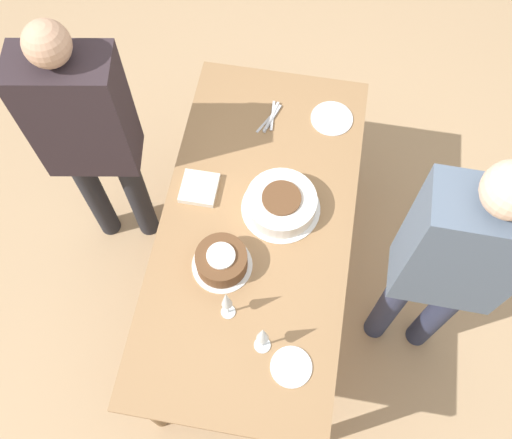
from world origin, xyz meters
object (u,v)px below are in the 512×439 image
Objects in this scene: wine_glass_far at (226,300)px; person_watching at (452,262)px; person_cutting at (88,133)px; cake_front_chocolate at (222,261)px; wine_glass_near at (263,335)px; cake_center_white at (281,203)px.

person_watching reaches higher than wine_glass_far.
person_watching reaches higher than person_cutting.
wine_glass_far reaches higher than cake_front_chocolate.
cake_front_chocolate is at bearing -143.87° from wine_glass_near.
person_watching is (-0.27, 0.81, 0.07)m from wine_glass_far.
cake_front_chocolate is 1.11× the size of wine_glass_near.
wine_glass_near reaches higher than cake_center_white.
cake_center_white is at bearing -17.97° from person_cutting.
wine_glass_far is 0.14× the size of person_watching.
wine_glass_far reaches higher than cake_center_white.
cake_front_chocolate is 1.12× the size of wine_glass_far.
cake_front_chocolate is 0.23m from wine_glass_far.
wine_glass_near reaches higher than wine_glass_far.
cake_center_white is 0.21× the size of person_watching.
wine_glass_near is at bearing 30.68° from person_watching.
person_cutting is at bearing -122.94° from cake_front_chocolate.
cake_center_white is at bearing -178.03° from wine_glass_near.
wine_glass_near is at bearing 55.35° from wine_glass_far.
person_watching is (0.35, 1.53, 0.05)m from person_cutting.
person_cutting reaches higher than wine_glass_near.
person_watching reaches higher than cake_front_chocolate.
wine_glass_far is at bearing 18.17° from cake_front_chocolate.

